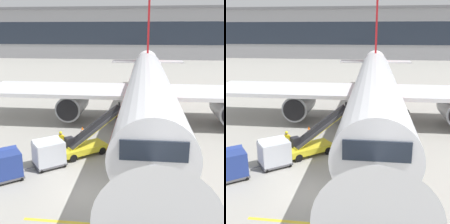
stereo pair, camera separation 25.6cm
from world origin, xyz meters
TOP-DOWN VIEW (x-y plane):
  - ground_plane at (0.00, 0.00)m, footprint 600.00×600.00m
  - parked_airplane at (3.38, 14.00)m, footprint 33.32×43.62m
  - belt_loader at (-1.17, 5.45)m, footprint 4.76×4.26m
  - baggage_cart_lead at (-3.25, 3.13)m, footprint 2.64×2.49m
  - baggage_cart_second at (-5.38, 1.04)m, footprint 2.64×2.49m
  - ground_crew_by_loader at (-3.04, 5.32)m, footprint 0.56×0.32m
  - ground_crew_by_carts at (-2.81, 3.75)m, footprint 0.56×0.32m
  - safety_cone_engine_keepout at (-1.51, 11.46)m, footprint 0.56×0.56m
  - safety_cone_wingtip at (-2.31, 9.37)m, footprint 0.71×0.71m
  - apron_guidance_line_lead_in at (3.65, 13.22)m, footprint 0.20×110.00m
  - terminal_building at (-4.19, 87.62)m, footprint 120.32×18.61m

SIDE VIEW (x-z plane):
  - ground_plane at x=0.00m, z-range 0.00..0.00m
  - apron_guidance_line_lead_in at x=3.65m, z-range 0.00..0.01m
  - safety_cone_engine_keepout at x=-1.51m, z-range -0.01..0.63m
  - safety_cone_wingtip at x=-2.31m, z-range -0.01..0.78m
  - belt_loader at x=-1.17m, z-range -0.76..2.58m
  - ground_crew_by_loader at x=-3.04m, z-range 0.13..1.87m
  - ground_crew_by_carts at x=-2.81m, z-range 0.13..1.87m
  - baggage_cart_lead at x=-3.25m, z-range 0.04..1.96m
  - baggage_cart_second at x=-5.38m, z-range 0.04..1.96m
  - parked_airplane at x=3.38m, z-range -3.63..10.88m
  - terminal_building at x=-4.19m, z-range -0.05..16.00m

